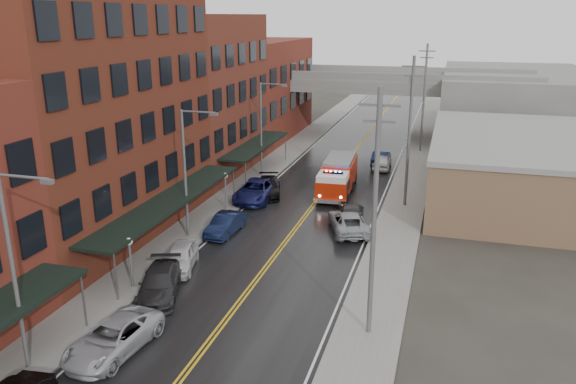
# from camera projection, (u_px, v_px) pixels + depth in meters

# --- Properties ---
(road) EXTENTS (11.00, 160.00, 0.02)m
(road) POSITION_uv_depth(u_px,v_px,m) (304.00, 218.00, 43.09)
(road) COLOR black
(road) RESTS_ON ground
(sidewalk_left) EXTENTS (3.00, 160.00, 0.15)m
(sidewalk_left) POSITION_uv_depth(u_px,v_px,m) (216.00, 209.00, 45.01)
(sidewalk_left) COLOR slate
(sidewalk_left) RESTS_ON ground
(sidewalk_right) EXTENTS (3.00, 160.00, 0.15)m
(sidewalk_right) POSITION_uv_depth(u_px,v_px,m) (400.00, 227.00, 41.13)
(sidewalk_right) COLOR slate
(sidewalk_right) RESTS_ON ground
(curb_left) EXTENTS (0.30, 160.00, 0.15)m
(curb_left) POSITION_uv_depth(u_px,v_px,m) (235.00, 210.00, 44.57)
(curb_left) COLOR gray
(curb_left) RESTS_ON ground
(curb_right) EXTENTS (0.30, 160.00, 0.15)m
(curb_right) POSITION_uv_depth(u_px,v_px,m) (377.00, 225.00, 41.57)
(curb_right) COLOR gray
(curb_right) RESTS_ON ground
(brick_building_b) EXTENTS (9.00, 20.00, 18.00)m
(brick_building_b) POSITION_uv_depth(u_px,v_px,m) (86.00, 107.00, 37.51)
(brick_building_b) COLOR #5E2418
(brick_building_b) RESTS_ON ground
(brick_building_c) EXTENTS (9.00, 15.00, 15.00)m
(brick_building_c) POSITION_uv_depth(u_px,v_px,m) (198.00, 96.00, 53.99)
(brick_building_c) COLOR #5A271B
(brick_building_c) RESTS_ON ground
(brick_building_far) EXTENTS (9.00, 20.00, 12.00)m
(brick_building_far) POSITION_uv_depth(u_px,v_px,m) (258.00, 89.00, 70.47)
(brick_building_far) COLOR maroon
(brick_building_far) RESTS_ON ground
(tan_building) EXTENTS (14.00, 22.00, 5.00)m
(tan_building) POSITION_uv_depth(u_px,v_px,m) (518.00, 169.00, 47.24)
(tan_building) COLOR brown
(tan_building) RESTS_ON ground
(right_far_block) EXTENTS (18.00, 30.00, 8.00)m
(right_far_block) POSITION_uv_depth(u_px,v_px,m) (513.00, 102.00, 73.74)
(right_far_block) COLOR slate
(right_far_block) RESTS_ON ground
(awning_1) EXTENTS (2.60, 18.00, 3.09)m
(awning_1) POSITION_uv_depth(u_px,v_px,m) (170.00, 200.00, 37.77)
(awning_1) COLOR black
(awning_1) RESTS_ON ground
(awning_2) EXTENTS (2.60, 13.00, 3.09)m
(awning_2) POSITION_uv_depth(u_px,v_px,m) (256.00, 145.00, 53.80)
(awning_2) COLOR black
(awning_2) RESTS_ON ground
(globe_lamp_1) EXTENTS (0.44, 0.44, 3.12)m
(globe_lamp_1) POSITION_uv_depth(u_px,v_px,m) (130.00, 251.00, 31.28)
(globe_lamp_1) COLOR #59595B
(globe_lamp_1) RESTS_ON ground
(globe_lamp_2) EXTENTS (0.44, 0.44, 3.12)m
(globe_lamp_2) POSITION_uv_depth(u_px,v_px,m) (225.00, 183.00, 44.10)
(globe_lamp_2) COLOR #59595B
(globe_lamp_2) RESTS_ON ground
(street_lamp_0) EXTENTS (2.64, 0.22, 9.00)m
(street_lamp_0) POSITION_uv_depth(u_px,v_px,m) (16.00, 262.00, 23.12)
(street_lamp_0) COLOR #59595B
(street_lamp_0) RESTS_ON ground
(street_lamp_1) EXTENTS (2.64, 0.22, 9.00)m
(street_lamp_1) POSITION_uv_depth(u_px,v_px,m) (188.00, 166.00, 37.78)
(street_lamp_1) COLOR #59595B
(street_lamp_1) RESTS_ON ground
(street_lamp_2) EXTENTS (2.64, 0.22, 9.00)m
(street_lamp_2) POSITION_uv_depth(u_px,v_px,m) (264.00, 124.00, 52.43)
(street_lamp_2) COLOR #59595B
(street_lamp_2) RESTS_ON ground
(utility_pole_0) EXTENTS (1.80, 0.24, 12.00)m
(utility_pole_0) POSITION_uv_depth(u_px,v_px,m) (374.00, 213.00, 25.54)
(utility_pole_0) COLOR #59595B
(utility_pole_0) RESTS_ON ground
(utility_pole_1) EXTENTS (1.80, 0.24, 12.00)m
(utility_pole_1) POSITION_uv_depth(u_px,v_px,m) (410.00, 130.00, 43.86)
(utility_pole_1) COLOR #59595B
(utility_pole_1) RESTS_ON ground
(utility_pole_2) EXTENTS (1.80, 0.24, 12.00)m
(utility_pole_2) POSITION_uv_depth(u_px,v_px,m) (424.00, 96.00, 62.18)
(utility_pole_2) COLOR #59595B
(utility_pole_2) RESTS_ON ground
(overpass) EXTENTS (40.00, 10.00, 7.50)m
(overpass) POSITION_uv_depth(u_px,v_px,m) (368.00, 89.00, 70.60)
(overpass) COLOR slate
(overpass) RESTS_ON ground
(fire_truck) EXTENTS (3.58, 8.19, 2.94)m
(fire_truck) POSITION_uv_depth(u_px,v_px,m) (337.00, 176.00, 48.62)
(fire_truck) COLOR #AA1D07
(fire_truck) RESTS_ON ground
(parked_car_left_2) EXTENTS (3.00, 5.51, 1.47)m
(parked_car_left_2) POSITION_uv_depth(u_px,v_px,m) (113.00, 338.00, 25.77)
(parked_car_left_2) COLOR #A9AAB1
(parked_car_left_2) RESTS_ON ground
(parked_car_left_3) EXTENTS (3.65, 5.54, 1.49)m
(parked_car_left_3) POSITION_uv_depth(u_px,v_px,m) (160.00, 283.00, 30.97)
(parked_car_left_3) COLOR #262629
(parked_car_left_3) RESTS_ON ground
(parked_car_left_4) EXTENTS (2.84, 4.70, 1.50)m
(parked_car_left_4) POSITION_uv_depth(u_px,v_px,m) (180.00, 257.00, 34.31)
(parked_car_left_4) COLOR silver
(parked_car_left_4) RESTS_ON ground
(parked_car_left_5) EXTENTS (1.74, 4.47, 1.45)m
(parked_car_left_5) POSITION_uv_depth(u_px,v_px,m) (226.00, 224.00, 39.82)
(parked_car_left_5) COLOR #0E1734
(parked_car_left_5) RESTS_ON ground
(parked_car_left_6) EXTENTS (2.99, 6.09, 1.66)m
(parked_car_left_6) POSITION_uv_depth(u_px,v_px,m) (256.00, 191.00, 47.10)
(parked_car_left_6) COLOR navy
(parked_car_left_6) RESTS_ON ground
(parked_car_left_7) EXTENTS (3.42, 5.40, 1.46)m
(parked_car_left_7) POSITION_uv_depth(u_px,v_px,m) (268.00, 187.00, 48.45)
(parked_car_left_7) COLOR black
(parked_car_left_7) RESTS_ON ground
(parked_car_right_0) EXTENTS (4.13, 5.89, 1.49)m
(parked_car_right_0) POSITION_uv_depth(u_px,v_px,m) (348.00, 222.00, 40.21)
(parked_car_right_0) COLOR #94979B
(parked_car_right_0) RESTS_ON ground
(parked_car_right_1) EXTENTS (2.73, 5.04, 1.39)m
(parked_car_right_1) POSITION_uv_depth(u_px,v_px,m) (351.00, 213.00, 42.21)
(parked_car_right_1) COLOR #262629
(parked_car_right_1) RESTS_ON ground
(parked_car_right_2) EXTENTS (1.88, 4.41, 1.49)m
(parked_car_right_2) POSITION_uv_depth(u_px,v_px,m) (382.00, 162.00, 56.66)
(parked_car_right_2) COLOR silver
(parked_car_right_2) RESTS_ON ground
(parked_car_right_3) EXTENTS (1.64, 4.63, 1.52)m
(parked_car_right_3) POSITION_uv_depth(u_px,v_px,m) (381.00, 158.00, 58.20)
(parked_car_right_3) COLOR black
(parked_car_right_3) RESTS_ON ground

